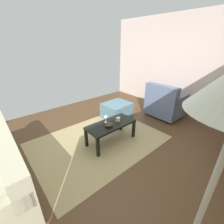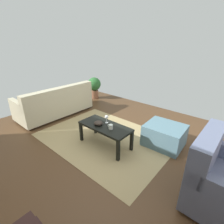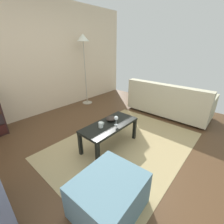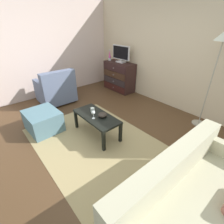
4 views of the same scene
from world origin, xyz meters
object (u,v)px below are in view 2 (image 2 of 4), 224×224
bowl_decorative (98,123)px  coffee_table (105,128)px  wine_glass (107,117)px  couch_large (56,104)px  mug (111,127)px  potted_plant (94,86)px  ottoman (164,135)px  armchair (224,182)px

bowl_decorative → coffee_table: bearing=-150.1°
wine_glass → couch_large: size_ratio=0.08×
coffee_table → couch_large: (1.97, -0.19, -0.05)m
mug → bowl_decorative: 0.28m
coffee_table → wine_glass: 0.21m
mug → couch_large: size_ratio=0.06×
potted_plant → wine_glass: bearing=141.2°
bowl_decorative → couch_large: 1.88m
wine_glass → mug: bearing=149.1°
ottoman → wine_glass: bearing=36.0°
coffee_table → armchair: bearing=179.0°
bowl_decorative → potted_plant: (2.12, -1.92, -0.03)m
coffee_table → ottoman: bearing=-138.5°
bowl_decorative → ottoman: 1.28m
wine_glass → armchair: bearing=176.2°
bowl_decorative → potted_plant: 2.86m
coffee_table → potted_plant: bearing=-39.7°
bowl_decorative → couch_large: couch_large is taller
coffee_table → potted_plant: 2.90m
wine_glass → coffee_table: bearing=117.4°
bowl_decorative → mug: bearing=-173.5°
mug → armchair: armchair is taller
coffee_table → couch_large: 1.98m
coffee_table → mug: bearing=169.2°
mug → coffee_table: bearing=-10.8°
couch_large → potted_plant: (0.26, -1.66, 0.12)m
couch_large → coffee_table: bearing=174.4°
armchair → wine_glass: bearing=-3.8°
couch_large → mug: bearing=174.0°
potted_plant → couch_large: bearing=98.9°
armchair → potted_plant: bearing=-24.5°
mug → ottoman: (-0.68, -0.78, -0.26)m
bowl_decorative → couch_large: size_ratio=0.09×
wine_glass → armchair: 1.98m
coffee_table → couch_large: size_ratio=0.52×
bowl_decorative → ottoman: bearing=-139.6°
coffee_table → ottoman: coffee_table is taller
mug → couch_large: (2.14, -0.22, -0.15)m
armchair → mug: bearing=-0.0°
wine_glass → couch_large: bearing=-2.8°
bowl_decorative → armchair: (-2.03, -0.03, -0.09)m
mug → armchair: size_ratio=0.12×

